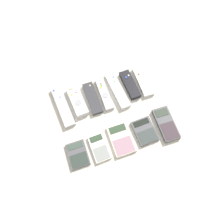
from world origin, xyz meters
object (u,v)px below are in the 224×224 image
object	(u,v)px
remote_5	(130,85)
calculator_1	(99,148)
calculator_0	(78,154)
remote_0	(63,106)
remote_2	(92,98)
calculator_2	(121,139)
remote_3	(105,94)
calculator_4	(166,124)
remote_6	(143,81)
calculator_3	(145,131)
remote_4	(117,90)
remote_1	(77,101)

from	to	relation	value
remote_5	calculator_1	xyz separation A→B (m)	(-0.23, -0.24, -0.01)
calculator_0	calculator_1	bearing A→B (deg)	-1.28
remote_0	calculator_0	size ratio (longest dim) A/B	1.92
remote_0	remote_5	world-z (taller)	remote_5
calculator_0	calculator_1	size ratio (longest dim) A/B	0.92
remote_2	remote_5	size ratio (longest dim) A/B	1.07
calculator_1	calculator_2	bearing A→B (deg)	0.22
remote_3	calculator_4	bearing A→B (deg)	-48.19
calculator_0	calculator_2	distance (m)	0.19
remote_6	calculator_3	size ratio (longest dim) A/B	1.42
remote_4	remote_5	bearing A→B (deg)	0.79
remote_3	remote_4	distance (m)	0.06
remote_3	calculator_0	xyz separation A→B (m)	(-0.20, -0.23, -0.00)
remote_2	remote_5	xyz separation A→B (m)	(0.19, 0.01, 0.00)
remote_1	calculator_1	size ratio (longest dim) A/B	1.32
remote_5	calculator_1	bearing A→B (deg)	-136.36
remote_3	remote_2	bearing A→B (deg)	-176.97
remote_0	calculator_2	bearing A→B (deg)	-54.76
remote_2	calculator_3	size ratio (longest dim) A/B	1.40
remote_1	remote_3	distance (m)	0.13
remote_3	remote_6	distance (m)	0.19
calculator_0	remote_6	bearing A→B (deg)	31.17
calculator_0	calculator_2	size ratio (longest dim) A/B	0.79
calculator_3	calculator_2	bearing A→B (deg)	178.10
remote_0	remote_1	size ratio (longest dim) A/B	1.34
remote_0	calculator_1	size ratio (longest dim) A/B	1.77
calculator_1	remote_2	bearing A→B (deg)	77.86
remote_6	calculator_3	distance (m)	0.25
remote_5	remote_4	bearing A→B (deg)	-177.10
remote_0	remote_6	world-z (taller)	same
remote_4	calculator_1	xyz separation A→B (m)	(-0.17, -0.23, -0.00)
remote_0	calculator_2	distance (m)	0.31
remote_0	remote_3	bearing A→B (deg)	-5.41
calculator_2	remote_1	bearing A→B (deg)	118.45
calculator_2	calculator_4	distance (m)	0.21
remote_1	remote_0	bearing A→B (deg)	177.56
remote_4	calculator_3	bearing A→B (deg)	-84.07
calculator_3	calculator_4	distance (m)	0.10
remote_4	calculator_3	size ratio (longest dim) A/B	1.72
remote_5	calculator_3	xyz separation A→B (m)	(-0.03, -0.24, -0.00)
remote_5	calculator_0	world-z (taller)	remote_5
remote_6	calculator_0	distance (m)	0.46
remote_2	calculator_1	distance (m)	0.24
remote_1	calculator_0	world-z (taller)	remote_1
calculator_4	calculator_2	bearing A→B (deg)	-178.28
remote_4	remote_6	xyz separation A→B (m)	(0.13, 0.00, -0.00)
remote_0	remote_2	size ratio (longest dim) A/B	1.31
calculator_0	calculator_2	xyz separation A→B (m)	(0.19, -0.00, 0.00)
calculator_3	calculator_4	size ratio (longest dim) A/B	0.73
remote_6	calculator_0	size ratio (longest dim) A/B	1.48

